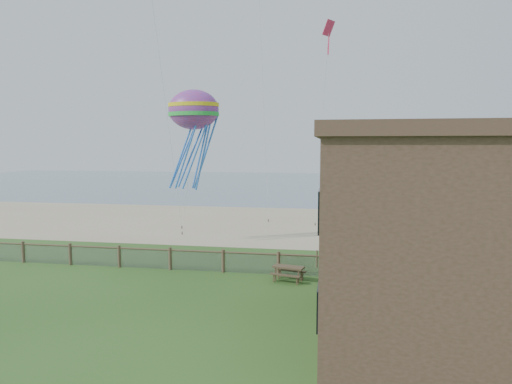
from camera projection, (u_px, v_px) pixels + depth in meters
ground at (188, 312)px, 18.70m from camera, size 160.00×160.00×0.00m
sand_beach at (267, 223)px, 40.26m from camera, size 72.00×20.00×0.02m
ocean at (303, 184)px, 83.39m from camera, size 160.00×68.00×0.02m
chainlink_fence at (223, 262)px, 24.52m from camera, size 36.20×0.20×1.25m
motel_deck at (488, 286)px, 21.34m from camera, size 15.00×2.00×0.50m
picnic_table at (288, 275)px, 22.94m from camera, size 1.79×1.51×0.66m
octopus_kite at (194, 137)px, 31.06m from camera, size 4.23×3.69×7.26m
kite_red at (329, 36)px, 33.52m from camera, size 1.94×1.82×2.31m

